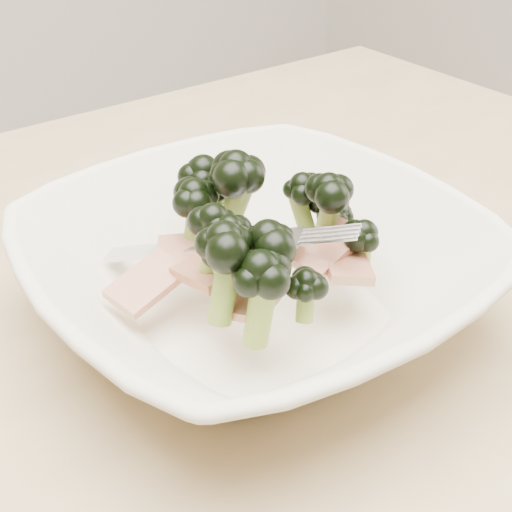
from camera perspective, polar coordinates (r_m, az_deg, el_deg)
name	(u,v)px	position (r m, az deg, el deg)	size (l,w,h in m)	color
dining_table	(155,421)	(0.59, -8.05, -12.92)	(1.20, 0.80, 0.75)	tan
broccoli_dish	(256,266)	(0.50, -0.01, -0.79)	(0.31, 0.31, 0.12)	#F1E6CC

